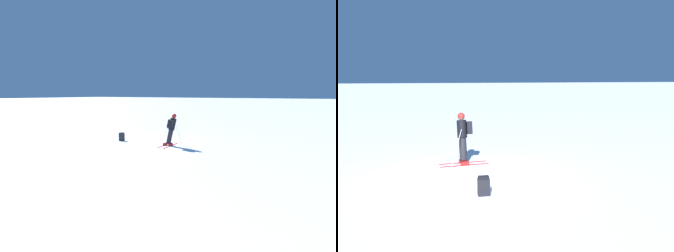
{
  "view_description": "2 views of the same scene",
  "coord_description": "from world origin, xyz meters",
  "views": [
    {
      "loc": [
        -8.48,
        12.22,
        2.83
      ],
      "look_at": [
        -2.61,
        1.94,
        1.36
      ],
      "focal_mm": 28.0,
      "sensor_mm": 36.0,
      "label": 1
    },
    {
      "loc": [
        9.55,
        -1.32,
        3.0
      ],
      "look_at": [
        -0.9,
        1.36,
        1.38
      ],
      "focal_mm": 35.0,
      "sensor_mm": 36.0,
      "label": 2
    }
  ],
  "objects": [
    {
      "name": "skier",
      "position": [
        -1.72,
        0.02,
        0.98
      ],
      "size": [
        1.29,
        1.69,
        1.79
      ],
      "rotation": [
        0.0,
        0.0,
        0.05
      ],
      "color": "red",
      "rests_on": "ground"
    },
    {
      "name": "ground_plane",
      "position": [
        0.0,
        0.0,
        0.0
      ],
      "size": [
        300.0,
        300.0,
        0.0
      ],
      "primitive_type": "plane",
      "color": "white"
    },
    {
      "name": "spare_backpack",
      "position": [
        1.64,
        0.12,
        0.24
      ],
      "size": [
        0.23,
        0.31,
        0.5
      ],
      "rotation": [
        0.0,
        0.0,
        1.53
      ],
      "color": "black",
      "rests_on": "ground"
    }
  ]
}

